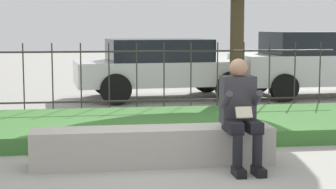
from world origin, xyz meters
TOP-DOWN VIEW (x-y plane):
  - ground_plane at (0.00, 0.00)m, footprint 60.00×60.00m
  - stone_bench at (-0.16, 0.00)m, footprint 2.78×0.49m
  - person_seated_reader at (0.79, -0.28)m, footprint 0.42×0.73m
  - grass_berm at (0.00, 1.97)m, footprint 9.44×2.53m
  - iron_fence at (0.00, 3.71)m, footprint 7.44×0.03m
  - car_parked_center at (0.81, 6.08)m, footprint 4.10×2.22m
  - car_parked_right at (4.42, 5.95)m, footprint 4.00×2.01m

SIDE VIEW (x-z plane):
  - ground_plane at x=0.00m, z-range 0.00..0.00m
  - grass_berm at x=0.00m, z-range 0.00..0.21m
  - stone_bench at x=-0.16m, z-range -0.02..0.41m
  - person_seated_reader at x=0.79m, z-range 0.05..1.28m
  - iron_fence at x=0.00m, z-range 0.03..1.34m
  - car_parked_center at x=0.81m, z-range 0.05..1.38m
  - car_parked_right at x=4.42m, z-range 0.03..1.51m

